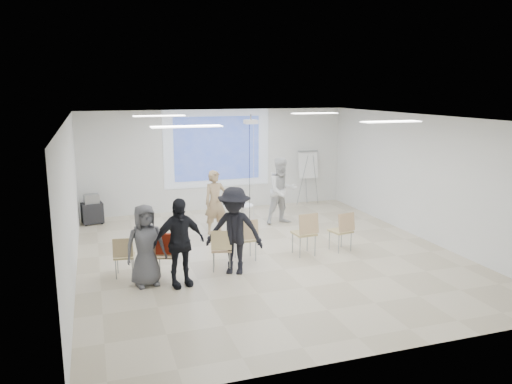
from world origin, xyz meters
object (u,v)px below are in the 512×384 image
object	(u,v)px
chair_right_inner	(306,230)
audience_outer	(145,241)
player_left	(215,198)
player_right	(282,187)
av_cart	(92,210)
audience_mid	(234,225)
laptop	(221,247)
flipchart_easel	(308,165)
audience_left	(179,236)
chair_right_far	(343,228)
chair_left_mid	(165,253)
pedestal_table	(243,215)
chair_left_inner	(222,246)
chair_center	(246,236)
chair_far_left	(124,254)

from	to	relation	value
chair_right_inner	audience_outer	xyz separation A→B (m)	(-3.48, -0.59, 0.29)
player_left	player_right	size ratio (longest dim) A/B	0.92
av_cart	audience_mid	bearing A→B (deg)	-70.31
laptop	flipchart_easel	world-z (taller)	flipchart_easel
player_left	laptop	distance (m)	2.58
audience_left	chair_right_far	bearing A→B (deg)	0.52
chair_left_mid	audience_mid	xyz separation A→B (m)	(1.34, -0.20, 0.49)
pedestal_table	flipchart_easel	bearing A→B (deg)	36.95
chair_left_inner	audience_outer	distance (m)	1.57
chair_left_mid	flipchart_easel	distance (m)	7.14
chair_right_inner	chair_center	bearing A→B (deg)	172.42
chair_left_mid	audience_mid	size ratio (longest dim) A/B	0.43
chair_center	av_cart	size ratio (longest dim) A/B	1.14
chair_right_inner	laptop	xyz separation A→B (m)	(-1.95, -0.23, -0.11)
chair_center	flipchart_easel	bearing A→B (deg)	50.72
chair_left_inner	laptop	bearing A→B (deg)	93.22
pedestal_table	chair_left_inner	bearing A→B (deg)	-114.73
chair_far_left	audience_outer	world-z (taller)	audience_outer
chair_left_mid	chair_right_inner	distance (m)	3.11
laptop	chair_right_far	bearing A→B (deg)	-159.84
chair_right_far	player_right	bearing A→B (deg)	88.73
chair_center	audience_outer	distance (m)	2.29
chair_left_mid	laptop	distance (m)	1.14
pedestal_table	chair_left_inner	distance (m)	3.08
player_right	chair_right_inner	bearing A→B (deg)	-106.56
chair_right_far	audience_mid	distance (m)	2.75
chair_far_left	chair_left_mid	world-z (taller)	chair_left_mid
chair_right_far	audience_outer	world-z (taller)	audience_outer
chair_left_mid	audience_mid	bearing A→B (deg)	9.75
chair_far_left	av_cart	size ratio (longest dim) A/B	1.01
pedestal_table	player_left	bearing A→B (deg)	-165.16
pedestal_table	chair_right_inner	distance (m)	2.57
chair_right_inner	chair_far_left	bearing A→B (deg)	177.51
flipchart_easel	chair_center	bearing A→B (deg)	-124.78
audience_outer	flipchart_easel	size ratio (longest dim) A/B	1.01
pedestal_table	chair_left_mid	bearing A→B (deg)	-130.85
chair_left_inner	chair_left_mid	bearing A→B (deg)	-165.04
chair_left_mid	av_cart	size ratio (longest dim) A/B	1.04
chair_far_left	audience_mid	bearing A→B (deg)	-3.13
chair_right_far	audience_left	distance (m)	3.92
chair_left_mid	audience_outer	xyz separation A→B (m)	(-0.39, -0.28, 0.36)
chair_left_mid	audience_outer	size ratio (longest dim) A/B	0.49
chair_left_mid	av_cart	bearing A→B (deg)	124.43
chair_far_left	chair_left_mid	size ratio (longest dim) A/B	0.97
chair_left_mid	audience_outer	bearing A→B (deg)	-125.57
chair_left_inner	chair_right_inner	distance (m)	2.00
audience_left	audience_mid	bearing A→B (deg)	3.16
chair_right_inner	audience_outer	bearing A→B (deg)	-173.86
pedestal_table	audience_outer	distance (m)	4.18
chair_far_left	audience_outer	distance (m)	0.75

